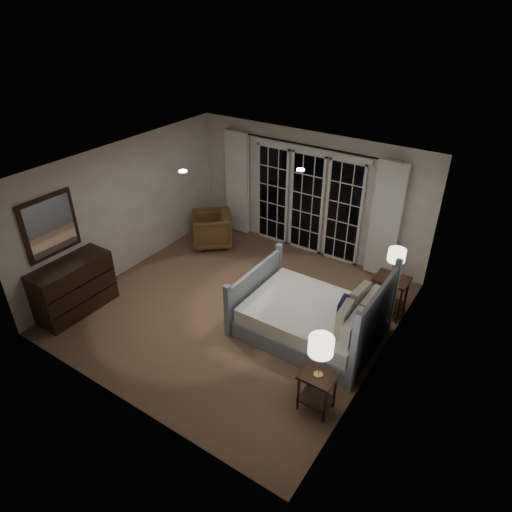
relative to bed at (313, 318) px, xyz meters
The scene contains 20 objects.
floor 1.46m from the bed, behind, with size 5.00×5.00×0.00m, color brown.
ceiling 2.61m from the bed, behind, with size 5.00×5.00×0.00m, color white.
wall_left 4.03m from the bed, behind, with size 0.02×5.00×2.50m, color white.
wall_right 1.43m from the bed, ahead, with size 0.02×5.00×2.50m, color white.
wall_back 2.93m from the bed, 120.78° to the left, with size 5.00×0.02×2.50m, color white.
wall_front 3.12m from the bed, 118.47° to the right, with size 5.00×0.02×2.50m, color white.
french_doors 2.85m from the bed, 121.22° to the left, with size 2.50×0.04×2.20m.
curtain_rod 3.31m from the bed, 121.87° to the left, with size 0.03×0.03×3.50m, color black.
curtain_left 3.90m from the bed, 143.60° to the left, with size 0.55×0.10×2.25m, color white.
curtain_right 2.42m from the bed, 84.18° to the left, with size 0.55×0.10×2.25m, color white.
downlight_a 2.31m from the bed, 142.07° to the left, with size 0.12×0.12×0.01m, color white.
downlight_b 3.01m from the bed, 165.63° to the right, with size 0.12×0.12×0.01m, color white.
bed is the anchor object (origin of this frame).
nightstand_left 1.49m from the bed, 60.82° to the right, with size 0.45×0.36×0.59m.
nightstand_right 1.44m from the bed, 55.96° to the left, with size 0.55×0.44×0.71m.
lamp_left 1.67m from the bed, 60.82° to the right, with size 0.31×0.31×0.61m.
lamp_right 1.65m from the bed, 55.96° to the left, with size 0.28×0.28×0.54m.
armchair 3.46m from the bed, 155.73° to the left, with size 0.78×0.81×0.73m, color brown.
dresser 4.01m from the bed, 155.51° to the right, with size 0.56×1.32×0.94m.
mirror 4.40m from the bed, 156.83° to the right, with size 0.05×0.85×1.00m.
Camera 1 is at (3.80, -5.08, 4.83)m, focal length 32.00 mm.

